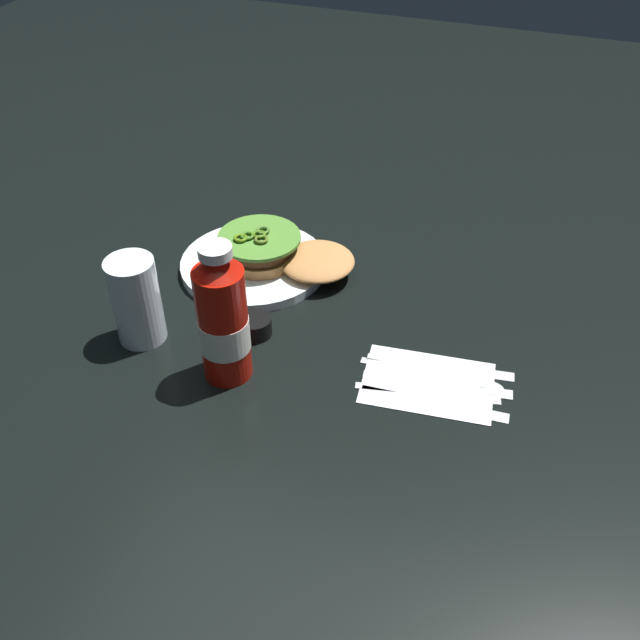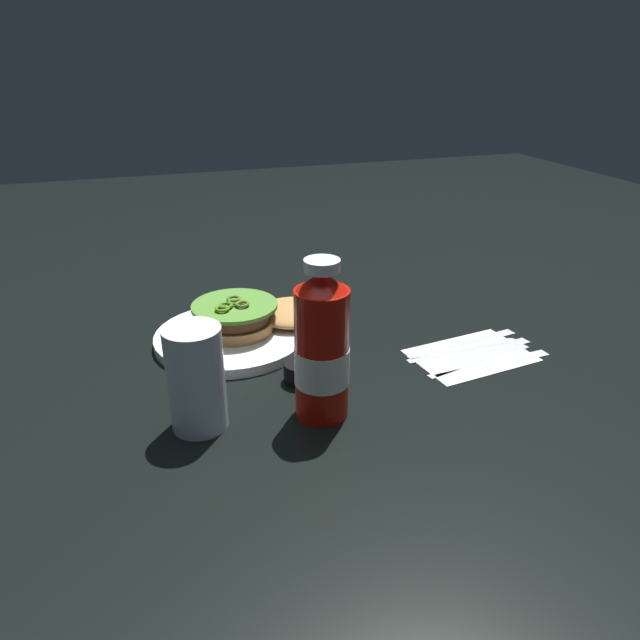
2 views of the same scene
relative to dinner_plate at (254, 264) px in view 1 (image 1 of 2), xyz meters
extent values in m
plane|color=black|center=(0.07, -0.06, -0.01)|extent=(3.00, 3.00, 0.00)
cylinder|color=white|center=(0.00, 0.00, 0.00)|extent=(0.24, 0.24, 0.02)
cylinder|color=#B97D44|center=(0.01, 0.01, 0.02)|extent=(0.12, 0.12, 0.02)
cylinder|color=#512D19|center=(0.01, 0.01, 0.03)|extent=(0.11, 0.11, 0.02)
cylinder|color=red|center=(0.01, 0.01, 0.04)|extent=(0.10, 0.10, 0.01)
cylinder|color=#4C832D|center=(0.01, 0.01, 0.05)|extent=(0.14, 0.14, 0.01)
torus|color=#4F671E|center=(0.02, -0.01, 0.06)|extent=(0.02, 0.02, 0.01)
torus|color=#41771E|center=(-0.01, 0.00, 0.06)|extent=(0.02, 0.02, 0.01)
torus|color=#467227|center=(0.01, 0.02, 0.06)|extent=(0.02, 0.02, 0.01)
torus|color=#427015|center=(0.01, 0.01, 0.06)|extent=(0.02, 0.02, 0.01)
torus|color=#537813|center=(-0.01, -0.01, 0.06)|extent=(0.02, 0.02, 0.01)
ellipsoid|color=#B97D44|center=(0.11, 0.02, 0.02)|extent=(0.12, 0.12, 0.03)
cylinder|color=#B51409|center=(0.07, -0.24, 0.08)|extent=(0.07, 0.07, 0.17)
cone|color=#B51409|center=(0.07, -0.24, 0.18)|extent=(0.06, 0.06, 0.02)
cylinder|color=white|center=(0.07, -0.24, 0.20)|extent=(0.04, 0.04, 0.01)
cylinder|color=white|center=(0.07, -0.24, 0.06)|extent=(0.07, 0.07, 0.05)
cylinder|color=silver|center=(-0.08, -0.22, 0.06)|extent=(0.07, 0.07, 0.13)
cylinder|color=black|center=(0.07, -0.15, 0.01)|extent=(0.05, 0.05, 0.03)
cube|color=white|center=(0.34, -0.17, -0.01)|extent=(0.19, 0.14, 0.00)
cube|color=silver|center=(0.34, -0.20, 0.00)|extent=(0.17, 0.02, 0.00)
cube|color=silver|center=(0.42, -0.20, 0.00)|extent=(0.08, 0.02, 0.00)
cube|color=silver|center=(0.34, -0.18, 0.00)|extent=(0.19, 0.06, 0.00)
cube|color=silver|center=(0.42, -0.17, 0.00)|extent=(0.04, 0.03, 0.00)
cube|color=silver|center=(0.34, -0.17, 0.00)|extent=(0.18, 0.04, 0.00)
cube|color=silver|center=(0.41, -0.15, 0.00)|extent=(0.08, 0.03, 0.00)
cube|color=silver|center=(0.34, -0.15, 0.00)|extent=(0.20, 0.02, 0.00)
ellipsoid|color=silver|center=(0.42, -0.14, 0.00)|extent=(0.04, 0.03, 0.00)
cube|color=silver|center=(0.34, -0.13, 0.00)|extent=(0.18, 0.04, 0.00)
cube|color=silver|center=(0.41, -0.12, 0.00)|extent=(0.08, 0.03, 0.00)
camera|label=1|loc=(0.44, -0.86, 0.68)|focal=39.42mm
camera|label=2|loc=(-0.14, -0.85, 0.42)|focal=33.22mm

